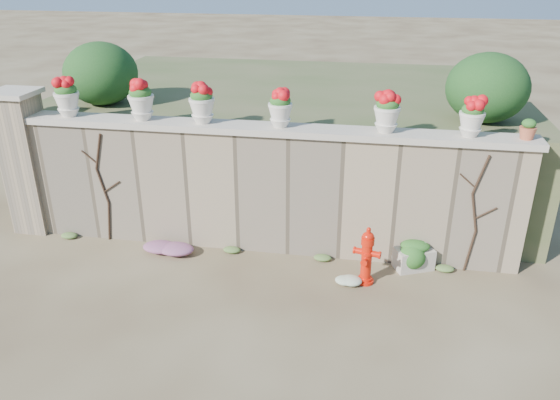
% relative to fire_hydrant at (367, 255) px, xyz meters
% --- Properties ---
extents(ground, '(80.00, 80.00, 0.00)m').
position_rel_fire_hydrant_xyz_m(ground, '(-1.69, -0.98, -0.46)').
color(ground, '#4E3C27').
rests_on(ground, ground).
extents(stone_wall, '(8.00, 0.40, 2.00)m').
position_rel_fire_hydrant_xyz_m(stone_wall, '(-1.69, 0.82, 0.54)').
color(stone_wall, '#8D795E').
rests_on(stone_wall, ground).
extents(wall_cap, '(8.10, 0.52, 0.10)m').
position_rel_fire_hydrant_xyz_m(wall_cap, '(-1.69, 0.82, 1.59)').
color(wall_cap, beige).
rests_on(wall_cap, stone_wall).
extents(gate_pillar, '(0.72, 0.72, 2.48)m').
position_rel_fire_hydrant_xyz_m(gate_pillar, '(-5.84, 0.82, 0.80)').
color(gate_pillar, '#8D795E').
rests_on(gate_pillar, ground).
extents(raised_fill, '(9.00, 6.00, 2.00)m').
position_rel_fire_hydrant_xyz_m(raised_fill, '(-1.69, 4.02, 0.54)').
color(raised_fill, '#384C23').
rests_on(raised_fill, ground).
extents(back_shrub_left, '(1.30, 1.30, 1.10)m').
position_rel_fire_hydrant_xyz_m(back_shrub_left, '(-4.89, 2.02, 2.09)').
color(back_shrub_left, '#143814').
rests_on(back_shrub_left, raised_fill).
extents(back_shrub_right, '(1.30, 1.30, 1.10)m').
position_rel_fire_hydrant_xyz_m(back_shrub_right, '(1.71, 2.02, 2.09)').
color(back_shrub_right, '#143814').
rests_on(back_shrub_right, raised_fill).
extents(vine_left, '(0.60, 0.04, 1.91)m').
position_rel_fire_hydrant_xyz_m(vine_left, '(-4.36, 0.60, 0.53)').
color(vine_left, black).
rests_on(vine_left, ground).
extents(vine_right, '(0.60, 0.04, 1.91)m').
position_rel_fire_hydrant_xyz_m(vine_right, '(1.54, 0.60, 0.53)').
color(vine_right, black).
rests_on(vine_right, ground).
extents(fire_hydrant, '(0.40, 0.28, 0.91)m').
position_rel_fire_hydrant_xyz_m(fire_hydrant, '(0.00, 0.00, 0.00)').
color(fire_hydrant, red).
rests_on(fire_hydrant, ground).
extents(planter_box, '(0.66, 0.54, 0.48)m').
position_rel_fire_hydrant_xyz_m(planter_box, '(0.73, 0.54, -0.24)').
color(planter_box, beige).
rests_on(planter_box, ground).
extents(green_shrub, '(0.56, 0.50, 0.53)m').
position_rel_fire_hydrant_xyz_m(green_shrub, '(0.66, 0.51, -0.19)').
color(green_shrub, '#1E5119').
rests_on(green_shrub, ground).
extents(magenta_clump, '(0.90, 0.60, 0.24)m').
position_rel_fire_hydrant_xyz_m(magenta_clump, '(-3.22, 0.30, -0.34)').
color(magenta_clump, '#BC25A5').
rests_on(magenta_clump, ground).
extents(white_flowers, '(0.47, 0.37, 0.17)m').
position_rel_fire_hydrant_xyz_m(white_flowers, '(-0.30, -0.09, -0.38)').
color(white_flowers, white).
rests_on(white_flowers, ground).
extents(urn_pot_0, '(0.40, 0.40, 0.62)m').
position_rel_fire_hydrant_xyz_m(urn_pot_0, '(-4.90, 0.82, 1.95)').
color(urn_pot_0, beige).
rests_on(urn_pot_0, wall_cap).
extents(urn_pot_1, '(0.40, 0.40, 0.63)m').
position_rel_fire_hydrant_xyz_m(urn_pot_1, '(-3.64, 0.82, 1.95)').
color(urn_pot_1, beige).
rests_on(urn_pot_1, wall_cap).
extents(urn_pot_2, '(0.40, 0.40, 0.62)m').
position_rel_fire_hydrant_xyz_m(urn_pot_2, '(-2.65, 0.82, 1.95)').
color(urn_pot_2, beige).
rests_on(urn_pot_2, wall_cap).
extents(urn_pot_3, '(0.37, 0.37, 0.58)m').
position_rel_fire_hydrant_xyz_m(urn_pot_3, '(-1.43, 0.82, 1.93)').
color(urn_pot_3, beige).
rests_on(urn_pot_3, wall_cap).
extents(urn_pot_4, '(0.39, 0.39, 0.61)m').
position_rel_fire_hydrant_xyz_m(urn_pot_4, '(0.14, 0.82, 1.94)').
color(urn_pot_4, beige).
rests_on(urn_pot_4, wall_cap).
extents(urn_pot_5, '(0.36, 0.36, 0.57)m').
position_rel_fire_hydrant_xyz_m(urn_pot_5, '(1.33, 0.82, 1.92)').
color(urn_pot_5, beige).
rests_on(urn_pot_5, wall_cap).
extents(terracotta_pot, '(0.24, 0.24, 0.28)m').
position_rel_fire_hydrant_xyz_m(terracotta_pot, '(2.11, 0.82, 1.77)').
color(terracotta_pot, '#B95738').
rests_on(terracotta_pot, wall_cap).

